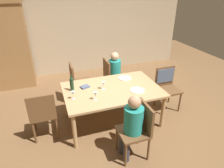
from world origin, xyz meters
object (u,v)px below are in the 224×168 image
(chair_far_right, at_px, (111,75))
(chair_left_end, at_px, (43,113))
(chair_near, at_px, (138,127))
(chair_far_left, at_px, (77,80))
(dining_table, at_px, (112,92))
(chair_right_end, at_px, (166,82))
(person_woman_host, at_px, (116,71))
(wine_glass_centre, at_px, (95,94))
(dinner_plate_guest_left, at_px, (137,90))
(wine_glass_near_left, at_px, (73,94))
(dinner_plate_host, at_px, (125,78))
(armoire_cabinet, at_px, (6,46))
(person_man_bearded, at_px, (132,123))
(wine_bottle_tall_green, at_px, (72,84))
(wine_glass_near_right, at_px, (103,84))

(chair_far_right, bearing_deg, chair_left_end, -56.57)
(chair_near, relative_size, chair_far_left, 1.00)
(dining_table, height_order, chair_far_right, chair_far_right)
(chair_right_end, bearing_deg, person_woman_host, -44.83)
(person_woman_host, bearing_deg, chair_left_end, -58.34)
(chair_far_left, relative_size, wine_glass_centre, 6.17)
(chair_left_end, xyz_separation_m, dinner_plate_guest_left, (1.70, -0.14, 0.20))
(dining_table, relative_size, wine_glass_near_left, 12.10)
(chair_far_right, height_order, chair_right_end, same)
(chair_near, xyz_separation_m, chair_right_end, (1.19, 1.09, 0.06))
(chair_near, height_order, wine_glass_centre, chair_near)
(chair_far_left, bearing_deg, wine_glass_near_left, -13.20)
(dining_table, bearing_deg, wine_glass_near_left, -170.34)
(person_woman_host, relative_size, dinner_plate_guest_left, 4.12)
(chair_near, xyz_separation_m, person_woman_host, (0.34, 1.94, 0.10))
(chair_near, relative_size, dinner_plate_host, 3.42)
(chair_near, relative_size, chair_left_end, 1.00)
(armoire_cabinet, relative_size, wine_glass_near_left, 14.63)
(armoire_cabinet, relative_size, dinner_plate_guest_left, 8.20)
(armoire_cabinet, bearing_deg, person_woman_host, -29.39)
(armoire_cabinet, xyz_separation_m, dining_table, (2.00, -2.34, -0.44))
(person_man_bearded, bearing_deg, armoire_cabinet, 30.85)
(wine_glass_centre, xyz_separation_m, dinner_plate_guest_left, (0.82, 0.05, -0.10))
(chair_right_end, bearing_deg, armoire_cabinet, -34.01)
(armoire_cabinet, xyz_separation_m, dinner_plate_guest_left, (2.42, -2.56, -0.37))
(armoire_cabinet, xyz_separation_m, chair_left_end, (0.72, -2.43, -0.56))
(wine_glass_near_left, relative_size, wine_glass_centre, 1.00)
(chair_far_left, xyz_separation_m, dinner_plate_host, (0.89, -0.63, 0.20))
(chair_right_end, height_order, person_man_bearded, person_man_bearded)
(person_woman_host, xyz_separation_m, dinner_plate_host, (-0.03, -0.63, 0.09))
(chair_far_left, height_order, wine_bottle_tall_green, wine_bottle_tall_green)
(armoire_cabinet, height_order, dinner_plate_host, armoire_cabinet)
(armoire_cabinet, relative_size, chair_left_end, 2.37)
(dinner_plate_guest_left, bearing_deg, armoire_cabinet, 133.36)
(wine_glass_centre, height_order, dinner_plate_host, wine_glass_centre)
(chair_near, xyz_separation_m, chair_far_left, (-0.58, 1.94, 0.00))
(chair_right_end, xyz_separation_m, wine_glass_near_left, (-2.03, -0.25, 0.23))
(chair_far_right, relative_size, person_woman_host, 0.84)
(wine_bottle_tall_green, bearing_deg, armoire_cabinet, 120.61)
(chair_right_end, distance_m, person_man_bearded, 1.70)
(chair_far_left, bearing_deg, dinner_plate_guest_left, 37.40)
(chair_far_right, distance_m, chair_far_left, 0.81)
(chair_far_right, bearing_deg, person_man_bearded, -10.06)
(chair_far_right, relative_size, chair_near, 1.00)
(wine_glass_near_left, height_order, wine_glass_centre, same)
(wine_bottle_tall_green, bearing_deg, wine_glass_near_right, -12.65)
(chair_right_end, xyz_separation_m, wine_glass_centre, (-1.68, -0.40, 0.23))
(chair_far_right, height_order, wine_glass_near_right, chair_far_right)
(dining_table, xyz_separation_m, wine_bottle_tall_green, (-0.72, 0.17, 0.21))
(wine_glass_centre, bearing_deg, dining_table, 35.03)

